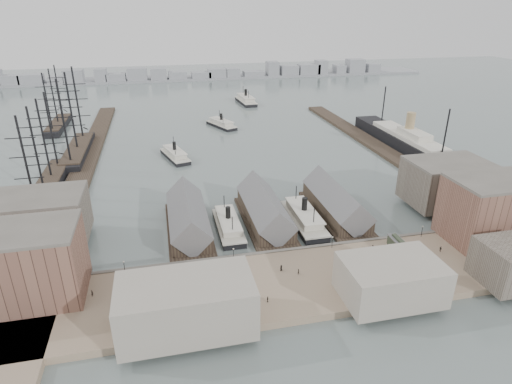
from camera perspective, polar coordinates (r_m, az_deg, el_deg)
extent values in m
plane|color=#566362|center=(133.90, 2.88, -7.40)|extent=(900.00, 900.00, 0.00)
cube|color=#89735C|center=(117.42, 5.55, -11.88)|extent=(180.00, 30.00, 2.00)
cube|color=#59544C|center=(129.05, 3.51, -8.13)|extent=(180.00, 1.20, 2.30)
cube|color=#2D231C|center=(223.89, -21.51, 4.25)|extent=(10.00, 220.00, 1.60)
cube|color=#2D231C|center=(238.35, 15.35, 6.20)|extent=(10.00, 180.00, 1.60)
cube|color=#2D231C|center=(143.68, -8.94, -5.09)|extent=(14.00, 42.00, 1.20)
cube|color=#2D231C|center=(143.11, -9.05, -3.82)|extent=(12.00, 36.00, 5.00)
cube|color=#59595B|center=(141.94, -9.12, -2.89)|extent=(12.60, 37.00, 12.60)
cube|color=#2D231C|center=(147.06, 1.22, -4.07)|extent=(14.00, 42.00, 1.20)
cube|color=#2D231C|center=(146.51, 1.13, -2.82)|extent=(12.00, 36.00, 5.00)
cube|color=#59595B|center=(145.37, 1.14, -1.90)|extent=(12.60, 37.00, 12.60)
cube|color=#2D231C|center=(154.81, 10.61, -3.00)|extent=(14.00, 42.00, 1.20)
cube|color=#2D231C|center=(154.28, 10.55, -1.81)|extent=(12.00, 36.00, 5.00)
cube|color=#59595B|center=(153.20, 10.62, -0.93)|extent=(12.60, 37.00, 12.60)
cube|color=brown|center=(120.25, -29.71, -8.68)|extent=(32.00, 18.00, 18.00)
cube|color=#60564C|center=(146.58, -26.62, -3.21)|extent=(26.00, 20.00, 14.00)
cube|color=brown|center=(150.15, 29.41, -2.11)|extent=(30.00, 18.00, 19.00)
cube|color=#60564C|center=(170.89, 24.05, 1.14)|extent=(28.00, 20.00, 15.00)
cube|color=gray|center=(112.53, 17.54, -11.07)|extent=(24.00, 16.00, 10.00)
cube|color=gray|center=(99.23, -9.28, -14.69)|extent=(30.00, 16.00, 12.00)
cylinder|color=black|center=(122.79, -17.13, -9.63)|extent=(0.16, 0.16, 3.60)
sphere|color=beige|center=(121.79, -17.24, -8.88)|extent=(0.44, 0.44, 0.44)
cylinder|color=black|center=(123.26, -3.01, -8.33)|extent=(0.16, 0.16, 3.60)
sphere|color=beige|center=(122.26, -3.03, -7.58)|extent=(0.44, 0.44, 0.44)
cylinder|color=black|center=(130.80, 10.13, -6.66)|extent=(0.16, 0.16, 3.60)
sphere|color=beige|center=(129.86, 10.19, -5.94)|extent=(0.44, 0.44, 0.44)
cylinder|color=black|center=(144.31, 21.25, -4.97)|extent=(0.16, 0.16, 3.60)
sphere|color=beige|center=(143.46, 21.36, -4.30)|extent=(0.44, 0.44, 0.44)
cube|color=gray|center=(456.39, -8.98, 14.85)|extent=(500.00, 40.00, 2.00)
cube|color=gray|center=(463.56, -29.87, 12.75)|extent=(17.36, 14.00, 10.23)
cube|color=gray|center=(458.95, -27.76, 13.08)|extent=(20.65, 14.00, 10.28)
cube|color=gray|center=(454.33, -25.04, 13.28)|extent=(14.71, 14.00, 7.23)
cube|color=gray|center=(451.02, -23.13, 13.93)|extent=(17.63, 14.00, 13.23)
cube|color=gray|center=(447.51, -19.97, 14.35)|extent=(10.74, 14.00, 13.58)
cube|color=gray|center=(446.50, -18.15, 14.24)|extent=(18.06, 14.00, 8.64)
cube|color=gray|center=(444.92, -15.55, 14.81)|extent=(18.55, 14.00, 13.29)
cube|color=gray|center=(444.62, -12.87, 15.01)|extent=(15.33, 14.00, 12.47)
cube|color=gray|center=(445.36, -10.40, 14.98)|extent=(17.56, 14.00, 8.72)
cube|color=gray|center=(447.12, -7.32, 15.13)|extent=(18.76, 14.00, 7.63)
cube|color=gray|center=(448.76, -5.24, 15.42)|extent=(17.61, 14.00, 10.35)
cube|color=gray|center=(451.21, -3.13, 15.53)|extent=(13.38, 14.00, 10.30)
cube|color=gray|center=(455.59, -0.35, 15.41)|extent=(20.73, 14.00, 6.75)
cube|color=gray|center=(459.70, 2.19, 16.03)|extent=(11.51, 14.00, 15.57)
cube|color=gray|center=(464.86, 4.39, 15.79)|extent=(18.17, 14.00, 11.26)
cube|color=gray|center=(471.61, 7.02, 15.84)|extent=(21.81, 14.00, 11.83)
cube|color=gray|center=(476.16, 8.66, 16.05)|extent=(11.12, 14.00, 15.50)
cube|color=gray|center=(484.29, 11.01, 15.71)|extent=(10.90, 14.00, 10.29)
cube|color=gray|center=(491.44, 13.06, 15.97)|extent=(17.95, 14.00, 15.72)
cube|color=gray|center=(500.64, 15.19, 15.60)|extent=(14.21, 14.00, 10.51)
cube|color=black|center=(143.19, -3.69, -4.83)|extent=(7.30, 25.55, 1.64)
cube|color=beige|center=(142.63, -3.70, -4.42)|extent=(7.67, 25.55, 0.46)
cube|color=beige|center=(142.03, -3.71, -3.96)|extent=(5.93, 18.25, 2.01)
cube|color=beige|center=(141.45, -3.73, -3.50)|extent=(6.39, 20.08, 0.37)
cylinder|color=black|center=(140.54, -3.75, -2.78)|extent=(1.64, 1.64, 4.11)
cylinder|color=black|center=(147.94, -4.27, -1.45)|extent=(0.27, 0.27, 5.48)
cylinder|color=black|center=(133.41, -3.17, -4.38)|extent=(0.27, 0.27, 5.48)
cube|color=black|center=(148.02, 6.37, -3.89)|extent=(8.22, 28.77, 1.85)
cube|color=beige|center=(147.41, 6.39, -3.43)|extent=(8.63, 28.77, 0.51)
cube|color=beige|center=(146.76, 6.42, -2.93)|extent=(6.68, 20.55, 2.26)
cube|color=beige|center=(146.13, 6.44, -2.42)|extent=(7.19, 22.60, 0.41)
cylinder|color=black|center=(145.15, 6.48, -1.62)|extent=(1.85, 1.85, 4.62)
cylinder|color=black|center=(153.18, 5.37, -0.25)|extent=(0.31, 0.31, 6.16)
cylinder|color=black|center=(137.47, 7.72, -3.30)|extent=(0.31, 0.31, 6.16)
cube|color=black|center=(213.33, -10.73, 4.61)|extent=(13.77, 26.21, 1.62)
cube|color=beige|center=(212.96, -10.75, 4.91)|extent=(14.11, 26.31, 0.45)
cube|color=beige|center=(212.56, -10.77, 5.23)|extent=(10.52, 18.92, 1.98)
cube|color=beige|center=(212.17, -10.80, 5.55)|extent=(11.44, 20.77, 0.36)
cylinder|color=black|center=(211.58, -10.84, 6.06)|extent=(1.62, 1.62, 4.05)
cylinder|color=black|center=(219.38, -10.94, 6.63)|extent=(0.27, 0.27, 5.40)
cylinder|color=black|center=(203.91, -10.72, 5.34)|extent=(0.27, 0.27, 5.40)
cube|color=black|center=(266.83, -4.63, 8.80)|extent=(16.45, 25.71, 1.60)
cube|color=beige|center=(266.54, -4.63, 9.04)|extent=(16.78, 25.85, 0.45)
cube|color=beige|center=(266.23, -4.64, 9.30)|extent=(12.39, 18.64, 1.96)
cube|color=beige|center=(265.92, -4.65, 9.56)|extent=(13.51, 20.45, 0.36)
cylinder|color=black|center=(265.45, -4.67, 9.97)|extent=(1.60, 1.60, 4.01)
cylinder|color=black|center=(273.21, -4.92, 10.32)|extent=(0.27, 0.27, 5.34)
cylinder|color=black|center=(257.80, -4.40, 9.52)|extent=(0.27, 0.27, 5.34)
cube|color=black|center=(333.16, -1.37, 11.91)|extent=(11.33, 32.15, 2.03)
cube|color=beige|center=(332.86, -1.37, 12.15)|extent=(11.78, 32.18, 0.56)
cube|color=beige|center=(332.55, -1.37, 12.42)|extent=(8.98, 23.03, 2.48)
cube|color=beige|center=(332.24, -1.37, 12.69)|extent=(9.71, 25.32, 0.45)
cylinder|color=black|center=(331.78, -1.38, 13.11)|extent=(2.03, 2.03, 5.07)
cylinder|color=black|center=(341.60, -1.73, 13.37)|extent=(0.34, 0.34, 6.76)
cylinder|color=black|center=(322.06, -1.01, 12.75)|extent=(0.34, 0.34, 6.76)
cube|color=black|center=(192.13, -25.92, 0.68)|extent=(8.71, 59.97, 3.48)
cube|color=#2D231C|center=(191.43, -26.03, 1.24)|extent=(8.22, 53.97, 0.58)
cylinder|color=black|center=(167.32, -28.35, 3.49)|extent=(0.77, 0.77, 32.89)
cylinder|color=black|center=(180.19, -27.33, 4.99)|extent=(0.77, 0.77, 32.89)
cylinder|color=black|center=(193.22, -26.45, 6.28)|extent=(0.77, 0.77, 32.89)
cylinder|color=black|center=(206.37, -25.67, 7.42)|extent=(0.77, 0.77, 32.89)
cube|color=black|center=(231.30, -22.63, 4.98)|extent=(9.88, 57.10, 3.95)
cube|color=#2D231C|center=(230.65, -22.72, 5.52)|extent=(9.33, 51.39, 0.66)
cylinder|color=black|center=(207.18, -24.27, 8.47)|extent=(0.88, 0.88, 37.33)
cylinder|color=black|center=(226.31, -23.43, 9.76)|extent=(0.88, 0.88, 37.33)
cylinder|color=black|center=(245.58, -22.71, 10.84)|extent=(0.88, 0.88, 37.33)
cube|color=black|center=(290.09, -24.82, 8.10)|extent=(8.56, 47.58, 3.43)
cube|color=#2D231C|center=(289.63, -24.89, 8.47)|extent=(8.09, 42.82, 0.57)
cylinder|color=black|center=(270.59, -26.07, 10.69)|extent=(0.76, 0.76, 32.35)
cylinder|color=black|center=(286.56, -25.42, 11.41)|extent=(0.76, 0.76, 32.35)
cylinder|color=black|center=(302.60, -24.83, 12.06)|extent=(0.76, 0.76, 32.35)
cube|color=black|center=(236.58, 19.50, 6.12)|extent=(13.21, 96.55, 6.10)
cube|color=beige|center=(235.47, 19.64, 7.06)|extent=(11.18, 55.90, 2.03)
cube|color=beige|center=(230.72, 20.37, 7.29)|extent=(8.13, 20.33, 3.05)
cylinder|color=tan|center=(233.70, 19.88, 8.72)|extent=(4.47, 4.47, 10.16)
cube|color=black|center=(133.30, 18.56, -7.70)|extent=(2.76, 10.20, 0.85)
cube|color=#293124|center=(132.40, 18.66, -7.02)|extent=(2.87, 10.73, 2.78)
cube|color=#59595B|center=(131.65, 18.75, -6.44)|extent=(3.10, 11.16, 0.32)
imported|color=black|center=(115.17, -12.96, -12.15)|extent=(1.96, 1.93, 1.62)
cube|color=#3F2D21|center=(113.96, -14.02, -12.65)|extent=(2.98, 2.76, 0.25)
cylinder|color=black|center=(113.68, -13.78, -12.94)|extent=(0.93, 0.72, 1.10)
cylinder|color=black|center=(114.64, -14.21, -12.64)|extent=(0.93, 0.72, 1.10)
imported|color=black|center=(114.51, -1.81, -11.74)|extent=(1.93, 1.51, 1.48)
cube|color=#3F2D21|center=(113.14, -2.87, -12.15)|extent=(3.00, 2.52, 0.25)
cylinder|color=black|center=(112.89, -2.65, -12.46)|extent=(1.02, 0.57, 1.10)
cylinder|color=black|center=(113.81, -3.08, -12.13)|extent=(1.02, 0.57, 1.10)
imported|color=black|center=(120.98, 16.47, -10.63)|extent=(1.83, 2.00, 1.69)
cube|color=#3F2D21|center=(120.34, 15.26, -10.64)|extent=(2.90, 2.13, 0.25)
cylinder|color=black|center=(119.97, 15.31, -10.97)|extent=(1.08, 0.37, 1.10)
cylinder|color=black|center=(121.09, 15.17, -10.59)|extent=(1.08, 0.37, 1.10)
imported|color=black|center=(117.42, -21.00, -12.48)|extent=(0.62, 0.73, 1.70)
imported|color=black|center=(109.83, -12.66, -14.06)|extent=(1.09, 0.99, 1.81)
imported|color=black|center=(119.67, -3.16, -9.97)|extent=(1.25, 1.05, 1.68)
imported|color=black|center=(108.23, 1.56, -14.11)|extent=(0.69, 1.00, 1.57)
imported|color=black|center=(119.27, 3.39, -10.07)|extent=(1.03, 0.98, 1.78)
imported|color=black|center=(118.34, 5.69, -10.51)|extent=(0.73, 0.71, 1.61)
imported|color=black|center=(128.75, 15.09, -8.22)|extent=(0.98, 0.96, 1.59)
imported|color=black|center=(121.25, 18.99, -10.91)|extent=(1.24, 0.93, 1.70)
imported|color=black|center=(138.78, 23.39, -6.98)|extent=(0.53, 1.04, 1.70)
imported|color=black|center=(141.84, 29.10, -7.46)|extent=(0.65, 0.91, 1.73)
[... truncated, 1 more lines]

